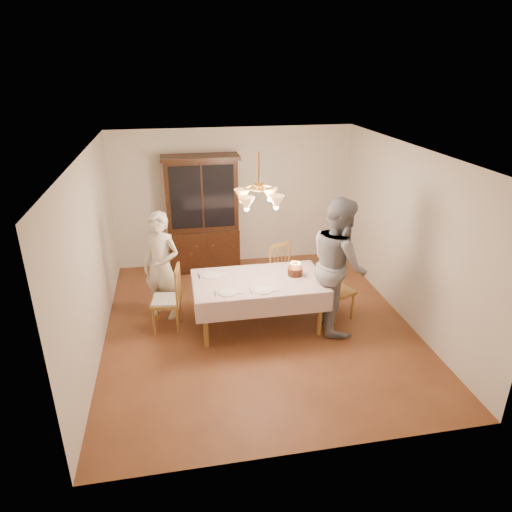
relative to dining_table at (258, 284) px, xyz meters
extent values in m
plane|color=brown|center=(0.00, 0.00, -0.68)|extent=(5.00, 5.00, 0.00)
plane|color=white|center=(0.00, 0.00, 1.92)|extent=(5.00, 5.00, 0.00)
plane|color=beige|center=(0.00, 2.50, 0.62)|extent=(4.50, 0.00, 4.50)
plane|color=beige|center=(0.00, -2.50, 0.62)|extent=(4.50, 0.00, 4.50)
plane|color=beige|center=(-2.25, 0.00, 0.62)|extent=(0.00, 5.00, 5.00)
plane|color=beige|center=(2.25, 0.00, 0.62)|extent=(0.00, 5.00, 5.00)
cube|color=brown|center=(0.00, 0.00, 0.05)|extent=(1.80, 1.00, 0.04)
cube|color=beige|center=(0.00, 0.00, 0.07)|extent=(1.90, 1.10, 0.01)
cylinder|color=brown|center=(-0.82, -0.42, -0.33)|extent=(0.07, 0.07, 0.71)
cylinder|color=brown|center=(0.82, -0.42, -0.33)|extent=(0.07, 0.07, 0.71)
cylinder|color=brown|center=(-0.82, 0.42, -0.33)|extent=(0.07, 0.07, 0.71)
cylinder|color=brown|center=(0.82, 0.42, -0.33)|extent=(0.07, 0.07, 0.71)
cube|color=black|center=(-0.63, 2.23, -0.28)|extent=(1.30, 0.50, 0.80)
cube|color=black|center=(-0.63, 2.28, 0.77)|extent=(1.30, 0.40, 1.30)
cube|color=black|center=(-0.63, 2.08, 0.77)|extent=(1.14, 0.01, 1.14)
cube|color=black|center=(-0.63, 2.23, 1.45)|extent=(1.38, 0.54, 0.06)
cube|color=brown|center=(0.42, 0.92, -0.23)|extent=(0.56, 0.55, 0.05)
cube|color=brown|center=(0.49, 0.74, 0.29)|extent=(0.38, 0.18, 0.06)
cylinder|color=brown|center=(0.53, 1.14, -0.47)|extent=(0.04, 0.04, 0.43)
cylinder|color=brown|center=(0.19, 1.01, -0.47)|extent=(0.04, 0.04, 0.43)
cylinder|color=brown|center=(0.65, 0.83, -0.47)|extent=(0.04, 0.04, 0.43)
cylinder|color=brown|center=(0.32, 0.69, -0.47)|extent=(0.04, 0.04, 0.43)
cube|color=brown|center=(-1.34, 0.15, -0.23)|extent=(0.48, 0.50, 0.05)
cube|color=brown|center=(-1.16, 0.13, 0.29)|extent=(0.09, 0.40, 0.06)
cylinder|color=brown|center=(-1.49, 0.36, -0.47)|extent=(0.04, 0.04, 0.43)
cylinder|color=brown|center=(-1.54, 0.00, -0.47)|extent=(0.04, 0.04, 0.43)
cylinder|color=brown|center=(-1.15, 0.31, -0.47)|extent=(0.04, 0.04, 0.43)
cylinder|color=brown|center=(-1.20, -0.05, -0.47)|extent=(0.04, 0.04, 0.43)
cube|color=beige|center=(-1.34, 0.15, -0.20)|extent=(0.43, 0.45, 0.03)
cube|color=brown|center=(1.23, 0.02, -0.23)|extent=(0.55, 0.56, 0.05)
cube|color=brown|center=(1.05, -0.05, 0.29)|extent=(0.18, 0.39, 0.06)
cylinder|color=brown|center=(1.45, -0.09, -0.47)|extent=(0.04, 0.04, 0.43)
cylinder|color=brown|center=(1.32, 0.25, -0.47)|extent=(0.04, 0.04, 0.43)
cylinder|color=brown|center=(1.14, -0.21, -0.47)|extent=(0.04, 0.04, 0.43)
cylinder|color=brown|center=(1.00, 0.12, -0.47)|extent=(0.04, 0.04, 0.43)
imported|color=#F5E9CF|center=(-1.38, 0.56, 0.16)|extent=(0.73, 0.66, 1.68)
imported|color=slate|center=(1.14, -0.19, 0.31)|extent=(0.78, 0.99, 1.98)
cylinder|color=white|center=(0.55, 0.03, 0.08)|extent=(0.30, 0.30, 0.01)
cylinder|color=#3C1B0D|center=(0.55, 0.03, 0.15)|extent=(0.22, 0.22, 0.12)
cylinder|color=#598CD8|center=(0.62, 0.03, 0.24)|extent=(0.01, 0.01, 0.07)
sphere|color=#FFB23F|center=(0.62, 0.03, 0.28)|extent=(0.01, 0.01, 0.01)
cylinder|color=pink|center=(0.61, 0.06, 0.24)|extent=(0.01, 0.01, 0.07)
sphere|color=#FFB23F|center=(0.61, 0.06, 0.28)|extent=(0.01, 0.01, 0.01)
cylinder|color=#EACC66|center=(0.60, 0.08, 0.24)|extent=(0.01, 0.01, 0.07)
sphere|color=#FFB23F|center=(0.60, 0.08, 0.28)|extent=(0.01, 0.01, 0.01)
cylinder|color=#598CD8|center=(0.57, 0.09, 0.24)|extent=(0.01, 0.01, 0.07)
sphere|color=#FFB23F|center=(0.57, 0.09, 0.28)|extent=(0.01, 0.01, 0.01)
cylinder|color=pink|center=(0.54, 0.09, 0.24)|extent=(0.01, 0.01, 0.07)
sphere|color=#FFB23F|center=(0.54, 0.09, 0.28)|extent=(0.01, 0.01, 0.01)
cylinder|color=#EACC66|center=(0.51, 0.08, 0.24)|extent=(0.01, 0.01, 0.07)
sphere|color=#FFB23F|center=(0.51, 0.08, 0.28)|extent=(0.01, 0.01, 0.01)
cylinder|color=#598CD8|center=(0.49, 0.06, 0.24)|extent=(0.01, 0.01, 0.07)
sphere|color=#FFB23F|center=(0.49, 0.06, 0.28)|extent=(0.01, 0.01, 0.01)
cylinder|color=pink|center=(0.49, 0.03, 0.24)|extent=(0.01, 0.01, 0.07)
sphere|color=#FFB23F|center=(0.49, 0.03, 0.28)|extent=(0.01, 0.01, 0.01)
cylinder|color=#EACC66|center=(0.49, 0.00, 0.24)|extent=(0.01, 0.01, 0.07)
sphere|color=#FFB23F|center=(0.49, 0.00, 0.28)|extent=(0.01, 0.01, 0.01)
cylinder|color=#598CD8|center=(0.51, -0.02, 0.24)|extent=(0.01, 0.01, 0.07)
sphere|color=#FFB23F|center=(0.51, -0.02, 0.28)|extent=(0.01, 0.01, 0.01)
cylinder|color=pink|center=(0.54, -0.04, 0.24)|extent=(0.01, 0.01, 0.07)
sphere|color=#FFB23F|center=(0.54, -0.04, 0.28)|extent=(0.01, 0.01, 0.01)
cylinder|color=#EACC66|center=(0.57, -0.04, 0.24)|extent=(0.01, 0.01, 0.07)
sphere|color=#FFB23F|center=(0.57, -0.04, 0.28)|extent=(0.01, 0.01, 0.01)
cylinder|color=#598CD8|center=(0.60, -0.02, 0.24)|extent=(0.01, 0.01, 0.07)
sphere|color=#FFB23F|center=(0.60, -0.02, 0.28)|extent=(0.01, 0.01, 0.01)
cylinder|color=pink|center=(0.61, 0.00, 0.24)|extent=(0.01, 0.01, 0.07)
sphere|color=#FFB23F|center=(0.61, 0.00, 0.28)|extent=(0.01, 0.01, 0.01)
cylinder|color=white|center=(-0.50, -0.33, 0.08)|extent=(0.24, 0.24, 0.02)
cube|color=silver|center=(-0.66, -0.33, 0.08)|extent=(0.01, 0.16, 0.01)
cube|color=beige|center=(-0.33, -0.33, 0.08)|extent=(0.10, 0.10, 0.01)
cylinder|color=white|center=(0.00, -0.35, 0.08)|extent=(0.25, 0.25, 0.02)
cube|color=silver|center=(-0.17, -0.35, 0.08)|extent=(0.02, 0.16, 0.01)
cube|color=beige|center=(0.17, -0.35, 0.08)|extent=(0.10, 0.10, 0.01)
cylinder|color=white|center=(-0.66, 0.26, 0.08)|extent=(0.27, 0.27, 0.02)
cube|color=silver|center=(-0.84, 0.26, 0.08)|extent=(0.01, 0.16, 0.01)
cube|color=beige|center=(-0.48, 0.26, 0.08)|extent=(0.10, 0.10, 0.01)
cylinder|color=#BF8C3F|center=(0.00, 0.00, 1.72)|extent=(0.02, 0.02, 0.40)
cylinder|color=#BF8C3F|center=(0.00, 0.00, 1.47)|extent=(0.12, 0.12, 0.10)
cone|color=#D8994C|center=(0.20, 0.20, 1.29)|extent=(0.22, 0.22, 0.18)
sphere|color=#FFD899|center=(0.20, 0.20, 1.22)|extent=(0.07, 0.07, 0.07)
cone|color=#D8994C|center=(-0.20, 0.20, 1.29)|extent=(0.22, 0.22, 0.18)
sphere|color=#FFD899|center=(-0.20, 0.20, 1.22)|extent=(0.07, 0.07, 0.07)
cone|color=#D8994C|center=(-0.20, -0.20, 1.29)|extent=(0.22, 0.22, 0.18)
sphere|color=#FFD899|center=(-0.20, -0.20, 1.22)|extent=(0.07, 0.07, 0.07)
cone|color=#D8994C|center=(0.20, -0.20, 1.29)|extent=(0.22, 0.22, 0.18)
sphere|color=#FFD899|center=(0.20, -0.20, 1.22)|extent=(0.07, 0.07, 0.07)
camera|label=1|loc=(-1.12, -5.85, 2.99)|focal=32.00mm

